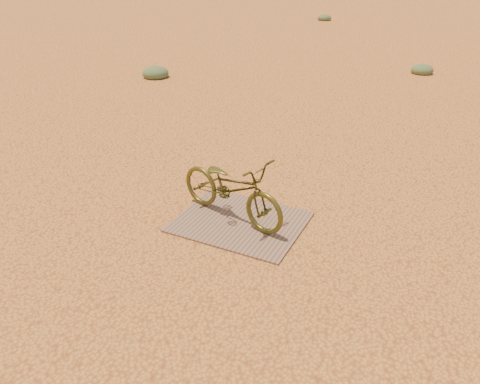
% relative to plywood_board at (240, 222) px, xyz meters
% --- Properties ---
extents(ground, '(120.00, 120.00, 0.00)m').
position_rel_plywood_board_xyz_m(ground, '(0.03, 0.16, -0.01)').
color(ground, '#D68E44').
rests_on(ground, ground).
extents(plywood_board, '(1.44, 1.16, 0.02)m').
position_rel_plywood_board_xyz_m(plywood_board, '(0.00, 0.00, 0.00)').
color(plywood_board, '#7E6454').
rests_on(plywood_board, ground).
extents(bicycle, '(1.58, 0.88, 0.78)m').
position_rel_plywood_board_xyz_m(bicycle, '(-0.13, 0.03, 0.40)').
color(bicycle, '#47481A').
rests_on(bicycle, plywood_board).
extents(kale_a, '(0.64, 0.64, 0.35)m').
position_rel_plywood_board_xyz_m(kale_a, '(-4.89, 5.21, -0.01)').
color(kale_a, '#57724A').
rests_on(kale_a, ground).
extents(kale_b, '(0.55, 0.55, 0.30)m').
position_rel_plywood_board_xyz_m(kale_b, '(0.93, 8.53, -0.01)').
color(kale_b, '#57724A').
rests_on(kale_b, ground).
extents(kale_c, '(0.59, 0.59, 0.33)m').
position_rel_plywood_board_xyz_m(kale_c, '(-4.16, 16.70, -0.01)').
color(kale_c, '#57724A').
rests_on(kale_c, ground).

